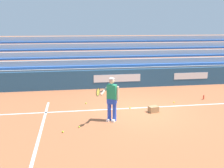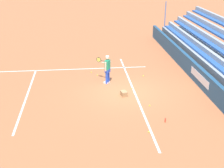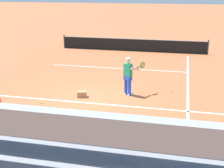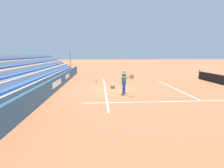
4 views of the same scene
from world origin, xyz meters
The scene contains 15 objects.
ground_plane centered at (0.00, 0.00, 0.00)m, with size 160.00×160.00×0.00m, color #B7663D.
court_baseline_white centered at (0.00, -0.50, 0.00)m, with size 12.00×0.10×0.01m, color white.
court_sideline_white centered at (4.11, 4.00, 0.00)m, with size 0.10×12.00×0.01m, color white.
court_service_line_white centered at (0.00, 5.50, 0.00)m, with size 8.22×0.10×0.01m, color white.
back_wall_sponsor_board centered at (-0.01, -4.51, 0.55)m, with size 24.82×0.25×1.10m.
bleacher_stand centered at (0.00, -6.74, 0.76)m, with size 23.58×3.20×3.40m.
tennis_player centered at (1.46, 0.91, 0.89)m, with size 0.93×0.85×1.71m.
ball_box_cardboard centered at (-0.50, 0.17, 0.13)m, with size 0.40×0.30×0.26m, color #A87F51.
tennis_ball_toward_net centered at (-4.44, -0.39, 0.03)m, with size 0.07×0.07×0.07m, color #CCE533.
tennis_ball_by_box centered at (2.74, 1.44, 0.03)m, with size 0.07×0.07×0.07m, color #CCE533.
tennis_ball_far_left centered at (2.32, -1.49, 0.03)m, with size 0.07×0.07×0.07m, color #CCE533.
tennis_ball_midcourt centered at (0.39, -0.46, 0.03)m, with size 0.07×0.07×0.07m, color #CCE533.
tennis_ball_stray_back centered at (-1.91, -0.98, 0.03)m, with size 0.07×0.07×0.07m, color #CCE533.
tennis_ball_near_player centered at (3.33, 1.80, 0.03)m, with size 0.07×0.07×0.07m, color #CCE533.
water_bottle centered at (-3.62, -1.34, 0.11)m, with size 0.07×0.07×0.22m, color #EA4C33.
Camera 4 is at (14.42, -0.92, 2.95)m, focal length 28.00 mm.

